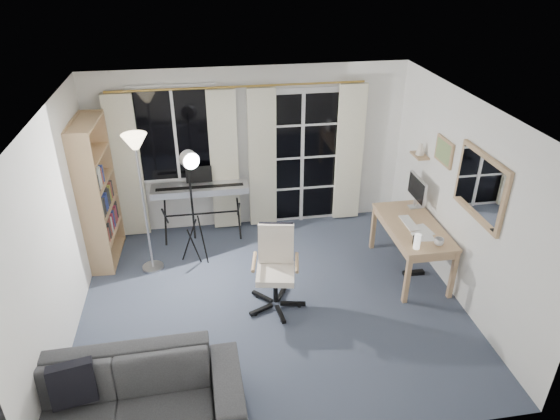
% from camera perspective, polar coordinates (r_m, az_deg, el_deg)
% --- Properties ---
extents(floor, '(4.50, 4.00, 0.02)m').
position_cam_1_polar(floor, '(6.18, -0.95, -10.52)').
color(floor, '#3B4256').
rests_on(floor, ground).
extents(window, '(1.20, 0.08, 1.40)m').
position_cam_1_polar(window, '(7.14, -11.88, 8.43)').
color(window, white).
rests_on(window, floor).
extents(french_door, '(1.32, 0.09, 2.11)m').
position_cam_1_polar(french_door, '(7.44, 2.49, 5.93)').
color(french_door, white).
rests_on(french_door, floor).
extents(curtains, '(3.60, 0.07, 2.13)m').
position_cam_1_polar(curtains, '(7.21, -4.31, 5.71)').
color(curtains, gold).
rests_on(curtains, floor).
extents(bookshelf, '(0.36, 0.93, 1.96)m').
position_cam_1_polar(bookshelf, '(6.91, -20.43, 1.34)').
color(bookshelf, tan).
rests_on(bookshelf, floor).
extents(torchiere_lamp, '(0.38, 0.38, 1.89)m').
position_cam_1_polar(torchiere_lamp, '(6.24, -15.94, 5.12)').
color(torchiere_lamp, '#B2B2B7').
rests_on(torchiere_lamp, floor).
extents(keyboard_piano, '(1.37, 0.66, 0.99)m').
position_cam_1_polar(keyboard_piano, '(7.17, -9.12, 2.26)').
color(keyboard_piano, black).
rests_on(keyboard_piano, floor).
extents(studio_light, '(0.38, 0.39, 1.67)m').
position_cam_1_polar(studio_light, '(6.27, -10.20, 4.14)').
color(studio_light, black).
rests_on(studio_light, floor).
extents(office_chair, '(0.69, 0.69, 1.00)m').
position_cam_1_polar(office_chair, '(5.85, -0.49, -5.71)').
color(office_chair, black).
rests_on(office_chair, floor).
extents(desk, '(0.66, 1.31, 0.70)m').
position_cam_1_polar(desk, '(6.58, 14.95, -2.30)').
color(desk, tan).
rests_on(desk, floor).
extents(monitor, '(0.17, 0.50, 0.44)m').
position_cam_1_polar(monitor, '(6.86, 15.39, 2.28)').
color(monitor, silver).
rests_on(monitor, desk).
extents(desk_clutter, '(0.41, 0.79, 0.89)m').
position_cam_1_polar(desk_clutter, '(6.42, 15.13, -3.83)').
color(desk_clutter, white).
rests_on(desk_clutter, desk).
extents(mug, '(0.12, 0.09, 0.11)m').
position_cam_1_polar(mug, '(6.17, 17.73, -3.39)').
color(mug, silver).
rests_on(mug, desk).
extents(wall_mirror, '(0.04, 0.94, 0.74)m').
position_cam_1_polar(wall_mirror, '(5.76, 21.92, 2.47)').
color(wall_mirror, tan).
rests_on(wall_mirror, floor).
extents(framed_print, '(0.03, 0.42, 0.32)m').
position_cam_1_polar(framed_print, '(6.46, 18.25, 6.37)').
color(framed_print, tan).
rests_on(framed_print, floor).
extents(wall_shelf, '(0.16, 0.30, 0.18)m').
position_cam_1_polar(wall_shelf, '(6.91, 15.73, 6.46)').
color(wall_shelf, tan).
rests_on(wall_shelf, floor).
extents(sofa, '(2.26, 0.70, 0.88)m').
position_cam_1_polar(sofa, '(4.80, -18.75, -19.32)').
color(sofa, '#29292B').
rests_on(sofa, floor).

